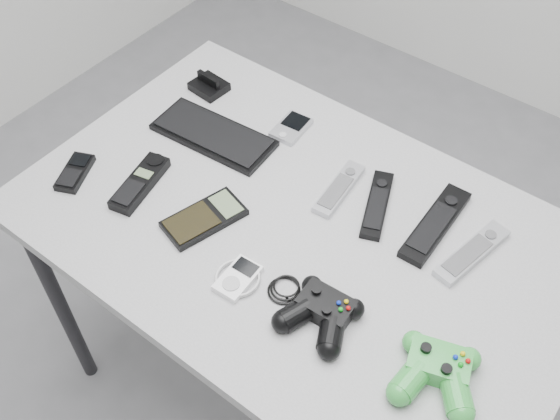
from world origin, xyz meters
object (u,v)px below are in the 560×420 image
Objects in this scene: mobile_phone at (75,172)px; remote_black_b at (436,224)px; calculator at (204,218)px; cordless_handset at (140,183)px; remote_silver_a at (339,188)px; controller_green at (437,370)px; desk at (299,245)px; controller_black at (322,311)px; pda at (291,127)px; remote_black_a at (377,204)px; remote_silver_b at (472,252)px; pda_keyboard at (214,134)px; mp3_player at (238,278)px.

remote_black_b is at bearing 2.27° from mobile_phone.
remote_black_b is 0.49m from calculator.
mobile_phone is at bearing -168.57° from cordless_handset.
controller_green reaches higher than remote_silver_a.
calculator is at bearing -146.40° from desk.
desk is 4.87× the size of controller_black.
controller_black is (0.17, -0.16, 0.09)m from desk.
desk is 0.31m from pda.
remote_black_a is at bearing 54.38° from desk.
remote_silver_b is at bearing 9.66° from cordless_handset.
pda is at bearing 141.90° from remote_black_a.
desk is 4.03× the size of pda_keyboard.
remote_silver_b is 1.14× the size of cordless_handset.
remote_silver_b is at bearing -1.70° from mobile_phone.
desk is 0.35m from pda_keyboard.
pda is 0.59× the size of cordless_handset.
controller_black reaches higher than remote_black_a.
controller_black is at bearing -16.25° from cordless_handset.
controller_black reaches higher than mp3_player.
remote_silver_a is 0.31m from remote_silver_b.
cordless_handset reaches higher than remote_black_a.
controller_black reaches higher than mobile_phone.
remote_black_b reaches higher than remote_silver_a.
remote_black_b is (0.23, 0.17, 0.08)m from desk.
remote_silver_a is at bearing 127.35° from controller_green.
remote_black_a is at bearing 118.65° from controller_green.
desk is at bearing -20.76° from pda_keyboard.
pda is at bearing 130.19° from desk.
desk is 6.04× the size of remote_silver_b.
cordless_handset is (-0.35, -0.13, 0.08)m from desk.
controller_green is (0.39, -0.27, 0.02)m from remote_silver_a.
pda is 0.59× the size of calculator.
remote_black_a is 0.22m from remote_silver_b.
remote_black_a reaches higher than pda_keyboard.
calculator is at bearing -8.40° from cordless_handset.
calculator is 0.17m from mp3_player.
remote_silver_a is (0.01, 0.13, 0.08)m from desk.
mp3_player is at bearing -99.99° from remote_silver_a.
remote_black_b is (0.42, -0.06, 0.00)m from pda.
cordless_handset is (0.14, 0.06, 0.00)m from mobile_phone.
remote_black_a is at bearing -20.84° from pda.
desk is 11.70× the size of pda.
remote_black_b is at bearing 14.55° from cordless_handset.
controller_green reaches higher than remote_black_a.
remote_silver_b is 2.04× the size of mp3_player.
remote_silver_a is 0.99× the size of calculator.
remote_black_a is (0.10, 0.14, 0.08)m from desk.
mobile_phone is (-0.49, -0.19, 0.08)m from desk.
remote_silver_a is 0.44m from cordless_handset.
remote_silver_b is at bearing 24.83° from desk.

